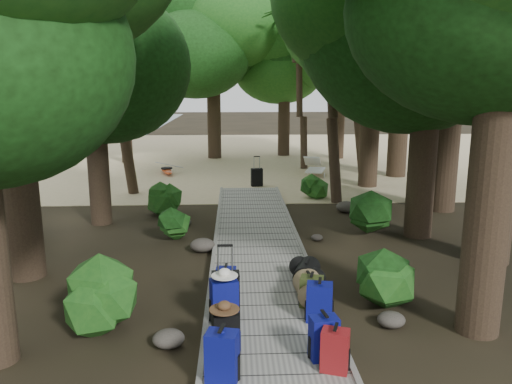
{
  "coord_description": "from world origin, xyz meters",
  "views": [
    {
      "loc": [
        -0.51,
        -10.02,
        3.62
      ],
      "look_at": [
        0.03,
        2.19,
        1.0
      ],
      "focal_mm": 35.0,
      "sensor_mm": 36.0,
      "label": 1
    }
  ],
  "objects_px": {
    "backpack_right_a": "(335,348)",
    "backpack_right_b": "(324,336)",
    "suitcase_on_boardwalk": "(226,293)",
    "lone_suitcase_on_sand": "(257,177)",
    "backpack_left_a": "(222,354)",
    "backpack_left_d": "(226,279)",
    "sun_lounger": "(315,167)",
    "kayak": "(167,170)",
    "duffel_right_khaki": "(310,288)",
    "duffel_right_black": "(307,272)",
    "backpack_left_b": "(226,330)",
    "backpack_right_c": "(319,300)",
    "backpack_right_d": "(312,290)",
    "backpack_left_c": "(224,298)"
  },
  "relations": [
    {
      "from": "backpack_right_a",
      "to": "backpack_right_b",
      "type": "distance_m",
      "value": 0.3
    },
    {
      "from": "suitcase_on_boardwalk",
      "to": "lone_suitcase_on_sand",
      "type": "distance_m",
      "value": 10.61
    },
    {
      "from": "backpack_left_a",
      "to": "backpack_right_b",
      "type": "xyz_separation_m",
      "value": [
        1.31,
        0.46,
        -0.03
      ]
    },
    {
      "from": "backpack_left_d",
      "to": "sun_lounger",
      "type": "bearing_deg",
      "value": 78.54
    },
    {
      "from": "kayak",
      "to": "sun_lounger",
      "type": "relative_size",
      "value": 1.63
    },
    {
      "from": "duffel_right_khaki",
      "to": "kayak",
      "type": "relative_size",
      "value": 0.19
    },
    {
      "from": "backpack_right_a",
      "to": "backpack_right_b",
      "type": "relative_size",
      "value": 0.94
    },
    {
      "from": "duffel_right_black",
      "to": "lone_suitcase_on_sand",
      "type": "distance_m",
      "value": 9.42
    },
    {
      "from": "lone_suitcase_on_sand",
      "to": "suitcase_on_boardwalk",
      "type": "bearing_deg",
      "value": -103.78
    },
    {
      "from": "backpack_left_a",
      "to": "kayak",
      "type": "xyz_separation_m",
      "value": [
        -2.63,
        15.15,
        -0.28
      ]
    },
    {
      "from": "sun_lounger",
      "to": "backpack_left_b",
      "type": "bearing_deg",
      "value": -87.19
    },
    {
      "from": "duffel_right_khaki",
      "to": "backpack_left_b",
      "type": "bearing_deg",
      "value": -136.88
    },
    {
      "from": "sun_lounger",
      "to": "duffel_right_khaki",
      "type": "bearing_deg",
      "value": -82.89
    },
    {
      "from": "backpack_left_a",
      "to": "lone_suitcase_on_sand",
      "type": "distance_m",
      "value": 12.44
    },
    {
      "from": "backpack_right_c",
      "to": "lone_suitcase_on_sand",
      "type": "height_order",
      "value": "backpack_right_c"
    },
    {
      "from": "backpack_right_d",
      "to": "duffel_right_black",
      "type": "xyz_separation_m",
      "value": [
        0.07,
        0.96,
        -0.07
      ]
    },
    {
      "from": "backpack_left_d",
      "to": "backpack_right_d",
      "type": "height_order",
      "value": "backpack_right_d"
    },
    {
      "from": "backpack_left_d",
      "to": "backpack_right_c",
      "type": "xyz_separation_m",
      "value": [
        1.42,
        -1.06,
        0.07
      ]
    },
    {
      "from": "suitcase_on_boardwalk",
      "to": "kayak",
      "type": "xyz_separation_m",
      "value": [
        -2.65,
        13.31,
        -0.27
      ]
    },
    {
      "from": "backpack_left_c",
      "to": "backpack_right_c",
      "type": "xyz_separation_m",
      "value": [
        1.44,
        -0.05,
        -0.04
      ]
    },
    {
      "from": "backpack_left_c",
      "to": "duffel_right_black",
      "type": "height_order",
      "value": "backpack_left_c"
    },
    {
      "from": "backpack_left_c",
      "to": "lone_suitcase_on_sand",
      "type": "distance_m",
      "value": 10.88
    },
    {
      "from": "backpack_right_d",
      "to": "duffel_right_black",
      "type": "distance_m",
      "value": 0.96
    },
    {
      "from": "duffel_right_khaki",
      "to": "backpack_right_a",
      "type": "bearing_deg",
      "value": -96.37
    },
    {
      "from": "backpack_left_b",
      "to": "kayak",
      "type": "relative_size",
      "value": 0.19
    },
    {
      "from": "backpack_right_a",
      "to": "kayak",
      "type": "distance_m",
      "value": 15.51
    },
    {
      "from": "backpack_left_b",
      "to": "duffel_right_black",
      "type": "xyz_separation_m",
      "value": [
        1.42,
        2.33,
        -0.12
      ]
    },
    {
      "from": "suitcase_on_boardwalk",
      "to": "lone_suitcase_on_sand",
      "type": "height_order",
      "value": "suitcase_on_boardwalk"
    },
    {
      "from": "suitcase_on_boardwalk",
      "to": "kayak",
      "type": "height_order",
      "value": "suitcase_on_boardwalk"
    },
    {
      "from": "backpack_left_c",
      "to": "kayak",
      "type": "distance_m",
      "value": 13.83
    },
    {
      "from": "backpack_right_b",
      "to": "duffel_right_black",
      "type": "height_order",
      "value": "backpack_right_b"
    },
    {
      "from": "backpack_right_d",
      "to": "backpack_left_b",
      "type": "bearing_deg",
      "value": -119.33
    },
    {
      "from": "backpack_right_a",
      "to": "backpack_right_d",
      "type": "bearing_deg",
      "value": 109.31
    },
    {
      "from": "backpack_left_d",
      "to": "backpack_right_c",
      "type": "bearing_deg",
      "value": -32.03
    },
    {
      "from": "backpack_left_d",
      "to": "backpack_right_c",
      "type": "relative_size",
      "value": 0.78
    },
    {
      "from": "backpack_right_d",
      "to": "sun_lounger",
      "type": "distance_m",
      "value": 12.73
    },
    {
      "from": "backpack_left_a",
      "to": "backpack_left_d",
      "type": "height_order",
      "value": "backpack_left_a"
    },
    {
      "from": "backpack_right_a",
      "to": "suitcase_on_boardwalk",
      "type": "height_order",
      "value": "suitcase_on_boardwalk"
    },
    {
      "from": "duffel_right_khaki",
      "to": "suitcase_on_boardwalk",
      "type": "relative_size",
      "value": 0.96
    },
    {
      "from": "backpack_right_c",
      "to": "sun_lounger",
      "type": "distance_m",
      "value": 13.23
    },
    {
      "from": "backpack_left_d",
      "to": "backpack_right_b",
      "type": "distance_m",
      "value": 2.49
    },
    {
      "from": "duffel_right_black",
      "to": "lone_suitcase_on_sand",
      "type": "relative_size",
      "value": 1.0
    },
    {
      "from": "backpack_right_d",
      "to": "duffel_right_khaki",
      "type": "bearing_deg",
      "value": 104.84
    },
    {
      "from": "backpack_right_c",
      "to": "kayak",
      "type": "relative_size",
      "value": 0.19
    },
    {
      "from": "backpack_right_c",
      "to": "duffel_right_black",
      "type": "distance_m",
      "value": 1.47
    },
    {
      "from": "backpack_left_c",
      "to": "backpack_right_c",
      "type": "distance_m",
      "value": 1.44
    },
    {
      "from": "backpack_right_b",
      "to": "lone_suitcase_on_sand",
      "type": "xyz_separation_m",
      "value": [
        -0.32,
        11.94,
        -0.1
      ]
    },
    {
      "from": "backpack_left_c",
      "to": "duffel_right_black",
      "type": "xyz_separation_m",
      "value": [
        1.46,
        1.42,
        -0.17
      ]
    },
    {
      "from": "kayak",
      "to": "backpack_right_c",
      "type": "bearing_deg",
      "value": -89.27
    },
    {
      "from": "duffel_right_khaki",
      "to": "sun_lounger",
      "type": "distance_m",
      "value": 12.51
    }
  ]
}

